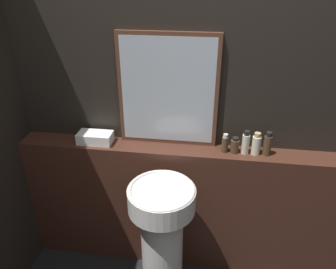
# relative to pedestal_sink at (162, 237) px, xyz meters

# --- Properties ---
(wall_back) EXTENTS (8.00, 0.06, 2.50)m
(wall_back) POSITION_rel_pedestal_sink_xyz_m (0.09, 0.48, 0.71)
(wall_back) COLOR black
(wall_back) RESTS_ON ground_plane
(vanity_counter) EXTENTS (2.25, 0.19, 0.98)m
(vanity_counter) POSITION_rel_pedestal_sink_xyz_m (0.09, 0.36, -0.05)
(vanity_counter) COLOR #422319
(vanity_counter) RESTS_ON ground_plane
(pedestal_sink) EXTENTS (0.40, 0.40, 0.92)m
(pedestal_sink) POSITION_rel_pedestal_sink_xyz_m (0.00, 0.00, 0.00)
(pedestal_sink) COLOR white
(pedestal_sink) RESTS_ON ground_plane
(mirror) EXTENTS (0.64, 0.03, 0.73)m
(mirror) POSITION_rel_pedestal_sink_xyz_m (-0.02, 0.43, 0.81)
(mirror) COLOR #563323
(mirror) RESTS_ON vanity_counter
(towel_stack) EXTENTS (0.23, 0.12, 0.07)m
(towel_stack) POSITION_rel_pedestal_sink_xyz_m (-0.51, 0.36, 0.48)
(towel_stack) COLOR white
(towel_stack) RESTS_ON vanity_counter
(shampoo_bottle) EXTENTS (0.04, 0.04, 0.13)m
(shampoo_bottle) POSITION_rel_pedestal_sink_xyz_m (0.36, 0.36, 0.50)
(shampoo_bottle) COLOR #4C3823
(shampoo_bottle) RESTS_ON vanity_counter
(conditioner_bottle) EXTENTS (0.05, 0.05, 0.11)m
(conditioner_bottle) POSITION_rel_pedestal_sink_xyz_m (0.42, 0.36, 0.49)
(conditioner_bottle) COLOR #4C3823
(conditioner_bottle) RESTS_ON vanity_counter
(lotion_bottle) EXTENTS (0.05, 0.05, 0.16)m
(lotion_bottle) POSITION_rel_pedestal_sink_xyz_m (0.48, 0.36, 0.52)
(lotion_bottle) COLOR beige
(lotion_bottle) RESTS_ON vanity_counter
(body_wash_bottle) EXTENTS (0.06, 0.06, 0.15)m
(body_wash_bottle) POSITION_rel_pedestal_sink_xyz_m (0.55, 0.36, 0.51)
(body_wash_bottle) COLOR beige
(body_wash_bottle) RESTS_ON vanity_counter
(hand_soap_bottle) EXTENTS (0.05, 0.05, 0.16)m
(hand_soap_bottle) POSITION_rel_pedestal_sink_xyz_m (0.62, 0.36, 0.52)
(hand_soap_bottle) COLOR #4C3823
(hand_soap_bottle) RESTS_ON vanity_counter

